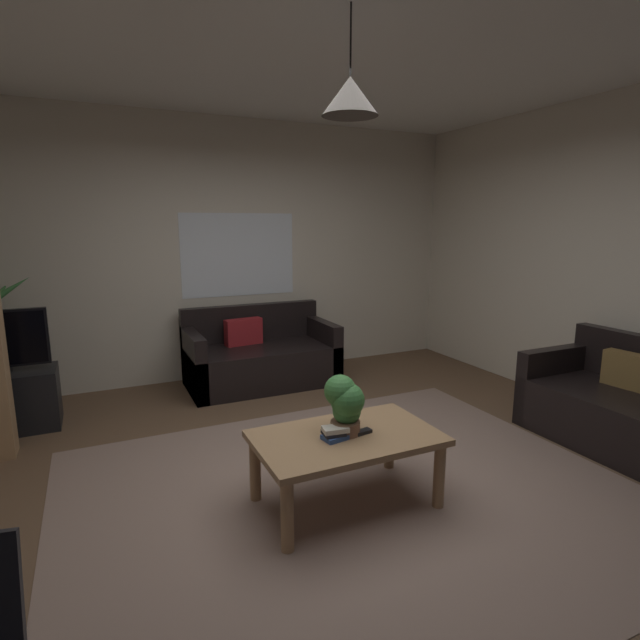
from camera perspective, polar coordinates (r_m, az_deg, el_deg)
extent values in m
cube|color=brown|center=(3.50, 2.19, -18.20)|extent=(5.46, 5.31, 0.02)
cube|color=gray|center=(3.34, 3.85, -19.49)|extent=(3.55, 2.92, 0.01)
cube|color=beige|center=(5.58, -10.51, 7.89)|extent=(5.58, 0.06, 2.81)
cube|color=beige|center=(4.98, 32.09, 6.02)|extent=(0.06, 5.31, 2.81)
cube|color=white|center=(3.25, 2.62, 31.26)|extent=(5.46, 5.31, 0.02)
cube|color=white|center=(5.58, -9.37, 7.44)|extent=(1.27, 0.01, 0.91)
cube|color=black|center=(5.32, -6.74, -5.25)|extent=(1.54, 0.81, 0.42)
cube|color=black|center=(5.55, -7.97, -0.25)|extent=(1.54, 0.12, 0.40)
cube|color=black|center=(5.13, -14.38, -4.89)|extent=(0.12, 0.81, 0.64)
cube|color=black|center=(5.55, 0.24, -3.32)|extent=(0.12, 0.81, 0.64)
cube|color=maroon|center=(5.35, -8.84, -1.35)|extent=(0.41, 0.17, 0.28)
cube|color=black|center=(4.50, 32.01, -10.00)|extent=(0.81, 1.47, 0.42)
cube|color=black|center=(4.84, 25.45, -6.60)|extent=(0.81, 0.12, 0.64)
cube|color=brown|center=(4.60, 32.28, -5.02)|extent=(0.16, 0.41, 0.28)
cube|color=#A87F56|center=(3.06, 3.06, -13.45)|extent=(1.10, 0.67, 0.04)
cylinder|color=#A87F56|center=(2.77, -3.81, -21.64)|extent=(0.07, 0.07, 0.41)
cylinder|color=#A87F56|center=(3.20, 13.61, -17.08)|extent=(0.07, 0.07, 0.41)
cylinder|color=#A87F56|center=(3.22, -7.51, -16.71)|extent=(0.07, 0.07, 0.41)
cylinder|color=#A87F56|center=(3.60, 8.04, -13.58)|extent=(0.07, 0.07, 0.41)
cube|color=#2D4C8C|center=(2.99, 1.82, -13.35)|extent=(0.17, 0.13, 0.03)
cube|color=black|center=(2.98, 1.58, -12.91)|extent=(0.13, 0.12, 0.02)
cube|color=beige|center=(2.97, 1.79, -12.51)|extent=(0.16, 0.11, 0.03)
cube|color=black|center=(3.06, 4.58, -12.86)|extent=(0.17, 0.07, 0.02)
cylinder|color=brown|center=(3.05, 2.94, -12.27)|extent=(0.18, 0.18, 0.08)
sphere|color=#3D7F3D|center=(3.03, 3.10, -10.38)|extent=(0.17, 0.17, 0.17)
sphere|color=#3D7F3D|center=(2.99, 3.19, -9.21)|extent=(0.21, 0.21, 0.21)
sphere|color=#3D7F3D|center=(2.99, 2.35, -8.18)|extent=(0.20, 0.20, 0.20)
cone|color=#3D7F3D|center=(5.12, -32.61, 2.73)|extent=(0.45, 0.14, 0.33)
cylinder|color=black|center=(2.94, 3.57, 29.65)|extent=(0.01, 0.01, 0.35)
cone|color=#4C4742|center=(2.86, 3.50, 24.42)|extent=(0.30, 0.30, 0.20)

